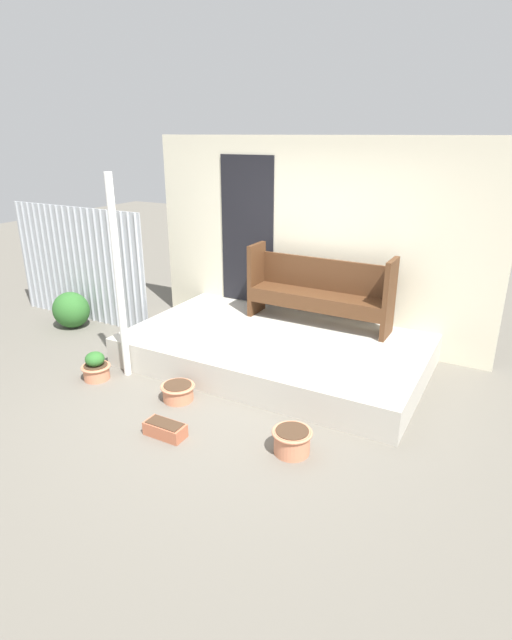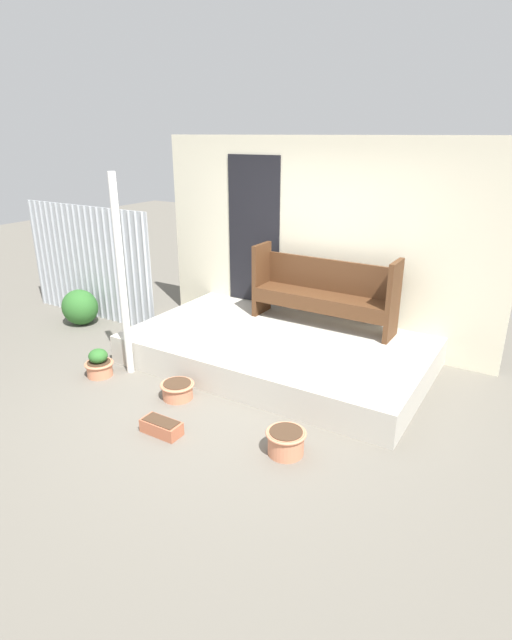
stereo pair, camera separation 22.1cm
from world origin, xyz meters
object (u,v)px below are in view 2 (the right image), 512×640
Objects in this scene: flower_pot_right at (286,441)px; flower_pot_left at (99,364)px; shrub_by_fence at (80,307)px; support_post at (122,279)px; flower_pot_middle at (178,389)px; bench at (324,288)px; planter_box_rect at (161,427)px.

flower_pot_left is at bearing 175.46° from flower_pot_right.
flower_pot_left is at bearing -34.25° from shrub_by_fence.
flower_pot_middle is at bearing -12.51° from support_post.
shrub_by_fence is at bearing 159.74° from flower_pot_middle.
shrub_by_fence is at bearing -163.26° from bench.
support_post is 1.77m from planter_box_rect.
support_post is 1.04m from flower_pot_left.
flower_pot_right is at bearing -10.52° from flower_pot_middle.
support_post is 2.42m from bench.
bench is 3.56m from shrub_by_fence.
flower_pot_left is at bearing 159.29° from planter_box_rect.
flower_pot_left is at bearing -131.07° from support_post.
support_post is at bearing -23.90° from shrub_by_fence.
bench is 5.11× the size of flower_pot_right.
flower_pot_right is at bearing 16.20° from planter_box_rect.
planter_box_rect is at bearing -33.86° from support_post.
bench reaches higher than flower_pot_right.
shrub_by_fence is at bearing 151.85° from planter_box_rect.
flower_pot_left is at bearing -132.29° from bench.
bench reaches higher than planter_box_rect.
support_post is at bearing 48.93° from flower_pot_left.
support_post reaches higher than planter_box_rect.
bench is at bearing 47.18° from support_post.
shrub_by_fence is (-3.37, -0.99, -0.56)m from bench.
flower_pot_middle is at bearing 116.86° from planter_box_rect.
support_post is 6.28× the size of flower_pot_middle.
shrub_by_fence is (-2.91, 1.56, 0.19)m from planter_box_rect.
planter_box_rect is at bearing -99.87° from bench.
flower_pot_left reaches higher than flower_pot_right.
flower_pot_middle is at bearing 3.39° from flower_pot_left.
flower_pot_middle is at bearing 169.48° from flower_pot_right.
bench is 2.22m from flower_pot_middle.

